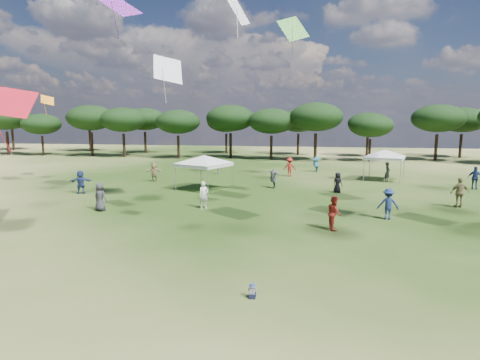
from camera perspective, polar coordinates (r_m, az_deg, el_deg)
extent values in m
plane|color=#294514|center=(11.07, -3.35, -21.08)|extent=(140.00, 140.00, 0.00)
cylinder|color=black|center=(70.74, -30.13, 4.54)|extent=(0.40, 0.40, 3.51)
ellipsoid|color=black|center=(70.64, -30.37, 7.67)|extent=(6.82, 6.82, 3.68)
cylinder|color=black|center=(67.18, -26.24, 4.41)|extent=(0.33, 0.33, 2.92)
ellipsoid|color=black|center=(67.06, -26.42, 7.14)|extent=(5.67, 5.67, 3.06)
cylinder|color=black|center=(63.06, -20.30, 4.80)|extent=(0.40, 0.40, 3.49)
ellipsoid|color=black|center=(62.95, -20.48, 8.29)|extent=(6.79, 6.79, 3.66)
cylinder|color=black|center=(60.43, -16.16, 4.77)|extent=(0.38, 0.38, 3.32)
ellipsoid|color=black|center=(60.31, -16.31, 8.22)|extent=(6.44, 6.44, 3.47)
cylinder|color=black|center=(56.63, -8.76, 4.68)|extent=(0.36, 0.36, 3.14)
ellipsoid|color=black|center=(56.50, -8.84, 8.18)|extent=(6.11, 6.11, 3.29)
cylinder|color=black|center=(56.30, -1.35, 4.92)|extent=(0.40, 0.40, 3.46)
ellipsoid|color=black|center=(56.17, -1.36, 8.80)|extent=(6.73, 6.73, 3.63)
cylinder|color=black|center=(54.34, 4.46, 4.62)|extent=(0.37, 0.37, 3.21)
ellipsoid|color=black|center=(54.20, 4.51, 8.34)|extent=(6.24, 6.24, 3.36)
cylinder|color=black|center=(53.68, 10.66, 4.63)|extent=(0.41, 0.41, 3.56)
ellipsoid|color=black|center=(53.55, 10.78, 8.81)|extent=(6.91, 6.91, 3.73)
cylinder|color=black|center=(54.61, 17.96, 4.07)|extent=(0.33, 0.33, 2.88)
ellipsoid|color=black|center=(54.47, 18.11, 7.39)|extent=(5.60, 5.60, 3.02)
cylinder|color=black|center=(58.90, 26.10, 4.19)|extent=(0.39, 0.39, 3.44)
ellipsoid|color=black|center=(58.78, 26.35, 7.86)|extent=(6.69, 6.69, 3.60)
cylinder|color=black|center=(81.33, -29.58, 5.00)|extent=(0.41, 0.41, 3.56)
ellipsoid|color=black|center=(81.24, -29.79, 7.75)|extent=(6.92, 6.92, 3.73)
cylinder|color=black|center=(72.72, -20.53, 5.30)|extent=(0.41, 0.41, 3.62)
ellipsoid|color=black|center=(72.62, -20.70, 8.43)|extent=(7.03, 7.03, 3.79)
cylinder|color=black|center=(66.19, -13.31, 5.22)|extent=(0.39, 0.39, 3.37)
ellipsoid|color=black|center=(66.08, -13.42, 8.43)|extent=(6.54, 6.54, 3.53)
cylinder|color=black|center=(64.07, -1.96, 5.22)|extent=(0.36, 0.36, 3.11)
ellipsoid|color=black|center=(63.95, -1.98, 8.29)|extent=(6.05, 6.05, 3.26)
cylinder|color=black|center=(62.02, 8.26, 5.06)|extent=(0.37, 0.37, 3.20)
ellipsoid|color=black|center=(61.90, 8.33, 8.31)|extent=(6.21, 6.21, 3.35)
cylinder|color=black|center=(61.44, 17.62, 4.61)|extent=(0.34, 0.34, 2.99)
ellipsoid|color=black|center=(61.32, 17.77, 7.68)|extent=(5.81, 5.81, 3.13)
cylinder|color=black|center=(64.87, 28.86, 4.27)|extent=(0.38, 0.38, 3.31)
ellipsoid|color=black|center=(64.76, 29.10, 7.48)|extent=(6.43, 6.43, 3.47)
cylinder|color=gray|center=(31.15, -9.18, 0.34)|extent=(0.06, 0.06, 2.01)
cylinder|color=gray|center=(29.15, -4.59, -0.15)|extent=(0.06, 0.06, 2.01)
cylinder|color=gray|center=(33.52, -5.58, 1.00)|extent=(0.06, 0.06, 2.01)
cylinder|color=gray|center=(31.67, -1.12, 0.59)|extent=(0.06, 0.06, 2.01)
cube|color=silver|center=(31.21, -5.14, 2.19)|extent=(4.35, 4.35, 0.25)
pyramid|color=silver|center=(31.14, -5.16, 3.52)|extent=(6.18, 6.18, 0.60)
cylinder|color=gray|center=(36.89, 17.20, 1.41)|extent=(0.06, 0.06, 2.07)
cylinder|color=gray|center=(36.52, 21.87, 1.10)|extent=(0.06, 0.06, 2.07)
cylinder|color=gray|center=(39.85, 17.94, 1.89)|extent=(0.06, 0.06, 2.07)
cylinder|color=gray|center=(39.50, 22.26, 1.61)|extent=(0.06, 0.06, 2.07)
cube|color=silver|center=(38.06, 19.90, 2.98)|extent=(3.98, 3.98, 0.25)
pyramid|color=silver|center=(38.00, 19.95, 4.07)|extent=(6.18, 6.18, 0.60)
cube|color=black|center=(12.90, 1.77, -16.13)|extent=(0.20, 0.20, 0.15)
cube|color=black|center=(13.05, 1.53, -16.00)|extent=(0.08, 0.18, 0.08)
cube|color=black|center=(13.04, 2.14, -16.02)|extent=(0.08, 0.18, 0.08)
cube|color=white|center=(12.83, 1.77, -15.46)|extent=(0.19, 0.14, 0.20)
cylinder|color=white|center=(12.89, 1.24, -15.34)|extent=(0.07, 0.19, 0.12)
cylinder|color=white|center=(12.87, 2.35, -15.38)|extent=(0.07, 0.19, 0.12)
sphere|color=#E0B293|center=(12.78, 1.78, -14.91)|extent=(0.13, 0.13, 0.13)
cone|color=#4762A7|center=(12.77, 1.78, -14.78)|extent=(0.22, 0.22, 0.02)
cylinder|color=#4762A7|center=(12.75, 1.78, -14.65)|extent=(0.15, 0.15, 0.06)
imported|color=#2C2B30|center=(37.29, 20.23, 1.07)|extent=(0.69, 0.75, 1.73)
imported|color=maroon|center=(38.56, 7.07, 1.85)|extent=(1.19, 0.69, 1.82)
imported|color=#9A7C54|center=(36.00, -12.13, 1.14)|extent=(1.64, 0.73, 1.71)
imported|color=silver|center=(24.78, -5.17, -2.12)|extent=(0.73, 0.70, 1.69)
imported|color=navy|center=(23.46, 20.32, -3.21)|extent=(1.15, 0.70, 1.73)
imported|color=maroon|center=(20.52, 13.25, -4.59)|extent=(0.78, 0.93, 1.70)
imported|color=black|center=(30.77, 13.72, -0.36)|extent=(0.89, 0.83, 1.53)
imported|color=olive|center=(28.39, 28.79, -1.58)|extent=(1.16, 0.60, 1.89)
imported|color=#2B5F82|center=(42.49, 10.75, 2.32)|extent=(1.55, 2.09, 1.70)
imported|color=#313136|center=(25.42, -19.28, -2.29)|extent=(0.95, 0.75, 1.71)
imported|color=#48494D|center=(31.98, 4.78, 0.25)|extent=(1.30, 1.98, 1.58)
imported|color=navy|center=(36.21, 30.46, 0.25)|extent=(1.14, 0.90, 1.81)
imported|color=navy|center=(31.73, -21.71, -0.26)|extent=(1.70, 1.00, 1.75)
imported|color=beige|center=(39.89, -3.21, 1.92)|extent=(0.59, 0.75, 1.53)
plane|color=white|center=(17.54, -0.16, 22.80)|extent=(0.87, 1.17, 1.28)
plane|color=red|center=(21.19, -30.01, 9.65)|extent=(3.13, 3.24, 1.65)
plane|color=silver|center=(25.52, -10.24, 15.26)|extent=(2.43, 2.60, 1.99)
plane|color=purple|center=(28.56, -16.71, 22.61)|extent=(2.79, 2.42, 1.97)
plane|color=orange|center=(39.27, -25.71, 10.21)|extent=(1.61, 1.83, 1.06)
plane|color=#2C851A|center=(38.52, 7.54, 20.55)|extent=(3.51, 2.31, 2.79)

